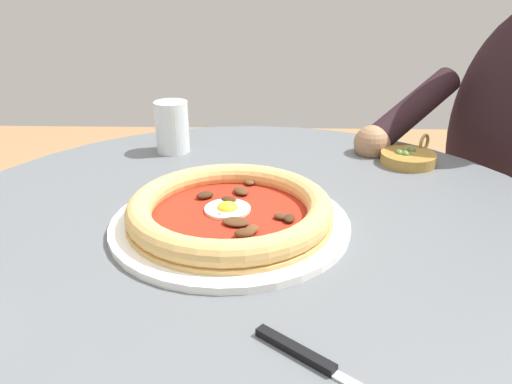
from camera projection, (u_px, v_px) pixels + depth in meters
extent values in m
cylinder|color=#565B60|center=(248.00, 231.00, 0.71)|extent=(0.95, 0.95, 0.04)
cylinder|color=white|center=(230.00, 223.00, 0.69)|extent=(0.33, 0.33, 0.01)
cylinder|color=tan|center=(230.00, 218.00, 0.68)|extent=(0.28, 0.28, 0.01)
torus|color=tan|center=(230.00, 208.00, 0.68)|extent=(0.28, 0.28, 0.04)
cylinder|color=#A82314|center=(230.00, 215.00, 0.68)|extent=(0.26, 0.26, 0.00)
cylinder|color=white|center=(228.00, 209.00, 0.69)|extent=(0.06, 0.06, 0.00)
ellipsoid|color=yellow|center=(227.00, 208.00, 0.69)|extent=(0.03, 0.03, 0.02)
ellipsoid|color=#4C2D19|center=(241.00, 191.00, 0.74)|extent=(0.04, 0.03, 0.01)
ellipsoid|color=brown|center=(251.00, 181.00, 0.77)|extent=(0.03, 0.02, 0.01)
ellipsoid|color=#4C2D19|center=(236.00, 222.00, 0.65)|extent=(0.03, 0.04, 0.01)
ellipsoid|color=#4C2D19|center=(282.00, 216.00, 0.66)|extent=(0.02, 0.02, 0.01)
ellipsoid|color=#3D2314|center=(289.00, 218.00, 0.66)|extent=(0.02, 0.02, 0.01)
ellipsoid|color=brown|center=(252.00, 230.00, 0.62)|extent=(0.03, 0.03, 0.01)
ellipsoid|color=#4C2D19|center=(243.00, 233.00, 0.61)|extent=(0.02, 0.03, 0.01)
ellipsoid|color=#3D2314|center=(229.00, 200.00, 0.71)|extent=(0.03, 0.03, 0.01)
ellipsoid|color=#3D2314|center=(205.00, 195.00, 0.72)|extent=(0.03, 0.03, 0.01)
ellipsoid|color=#2D6B28|center=(273.00, 237.00, 0.61)|extent=(0.01, 0.01, 0.00)
ellipsoid|color=#2D6B28|center=(235.00, 207.00, 0.69)|extent=(0.01, 0.01, 0.00)
ellipsoid|color=#2D6B28|center=(219.00, 215.00, 0.67)|extent=(0.01, 0.01, 0.00)
cylinder|color=silver|center=(172.00, 127.00, 0.96)|extent=(0.06, 0.06, 0.10)
cylinder|color=silver|center=(173.00, 143.00, 0.97)|extent=(0.06, 0.06, 0.03)
cube|color=black|center=(295.00, 349.00, 0.46)|extent=(0.06, 0.07, 0.01)
cylinder|color=olive|center=(408.00, 158.00, 0.91)|extent=(0.10, 0.10, 0.02)
torus|color=olive|center=(424.00, 142.00, 0.94)|extent=(0.03, 0.03, 0.03)
ellipsoid|color=#516B2D|center=(404.00, 153.00, 0.91)|extent=(0.02, 0.02, 0.02)
ellipsoid|color=#516B2D|center=(405.00, 155.00, 0.90)|extent=(0.02, 0.02, 0.02)
ellipsoid|color=#516B2D|center=(399.00, 154.00, 0.91)|extent=(0.02, 0.02, 0.02)
ellipsoid|color=#516B2D|center=(411.00, 151.00, 0.92)|extent=(0.02, 0.02, 0.02)
cube|color=#282833|center=(482.00, 346.00, 1.22)|extent=(0.44, 0.42, 0.45)
cylinder|color=black|center=(408.00, 113.00, 1.00)|extent=(0.20, 0.24, 0.16)
sphere|color=#936B4C|center=(372.00, 143.00, 0.96)|extent=(0.07, 0.07, 0.07)
cylinder|color=#4C4742|center=(388.00, 325.00, 1.30)|extent=(0.02, 0.02, 0.43)
cylinder|color=#4C4742|center=(479.00, 284.00, 1.48)|extent=(0.02, 0.02, 0.43)
cylinder|color=#B7B2A8|center=(66.00, 323.00, 1.30)|extent=(0.02, 0.02, 0.45)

